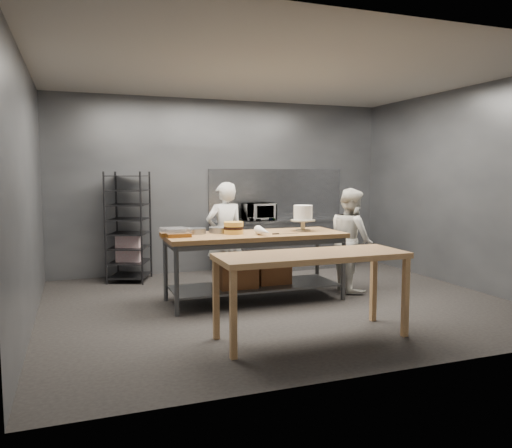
{
  "coord_description": "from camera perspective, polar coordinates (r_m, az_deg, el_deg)",
  "views": [
    {
      "loc": [
        -2.51,
        -6.03,
        1.72
      ],
      "look_at": [
        -0.25,
        0.17,
        1.05
      ],
      "focal_mm": 35.0,
      "sensor_mm": 36.0,
      "label": 1
    }
  ],
  "objects": [
    {
      "name": "offset_spatula",
      "position": [
        6.61,
        2.97,
        -1.12
      ],
      "size": [
        0.36,
        0.02,
        0.02
      ],
      "color": "slate",
      "rests_on": "work_table"
    },
    {
      "name": "microwave",
      "position": [
        8.78,
        0.32,
        1.43
      ],
      "size": [
        0.54,
        0.37,
        0.3
      ],
      "primitive_type": "imported",
      "color": "black",
      "rests_on": "back_counter"
    },
    {
      "name": "ground",
      "position": [
        6.75,
        2.54,
        -8.96
      ],
      "size": [
        6.0,
        6.0,
        0.0
      ],
      "primitive_type": "plane",
      "color": "black",
      "rests_on": "ground"
    },
    {
      "name": "back_counter",
      "position": [
        9.02,
        3.13,
        -2.29
      ],
      "size": [
        2.6,
        0.6,
        0.9
      ],
      "color": "slate",
      "rests_on": "ground"
    },
    {
      "name": "cake_pans",
      "position": [
        6.69,
        -6.99,
        -0.79
      ],
      "size": [
        0.85,
        0.32,
        0.07
      ],
      "color": "gray",
      "rests_on": "work_table"
    },
    {
      "name": "pastry_clamshells",
      "position": [
        6.42,
        -9.21,
        -0.93
      ],
      "size": [
        0.37,
        0.33,
        0.11
      ],
      "color": "#945F1D",
      "rests_on": "work_table"
    },
    {
      "name": "chef_behind",
      "position": [
        7.43,
        -3.59,
        -1.35
      ],
      "size": [
        0.62,
        0.45,
        1.59
      ],
      "primitive_type": "imported",
      "rotation": [
        0.0,
        0.0,
        3.26
      ],
      "color": "white",
      "rests_on": "ground"
    },
    {
      "name": "back_wall",
      "position": [
        8.89,
        -3.61,
        4.37
      ],
      "size": [
        6.0,
        0.04,
        3.0
      ],
      "primitive_type": "cube",
      "color": "#4C4F54",
      "rests_on": "ground"
    },
    {
      "name": "piping_bag",
      "position": [
        6.4,
        0.88,
        -0.84
      ],
      "size": [
        0.13,
        0.38,
        0.12
      ],
      "primitive_type": "cone",
      "rotation": [
        1.57,
        0.0,
        0.04
      ],
      "color": "white",
      "rests_on": "work_table"
    },
    {
      "name": "layer_cake",
      "position": [
        6.63,
        -2.58,
        -0.44
      ],
      "size": [
        0.26,
        0.26,
        0.16
      ],
      "color": "#EFB14C",
      "rests_on": "work_table"
    },
    {
      "name": "splashback_panel",
      "position": [
        9.21,
        2.42,
        3.5
      ],
      "size": [
        2.6,
        0.02,
        0.9
      ],
      "primitive_type": "cube",
      "color": "slate",
      "rests_on": "back_counter"
    },
    {
      "name": "near_counter",
      "position": [
        5.21,
        6.41,
        -4.26
      ],
      "size": [
        2.0,
        0.7,
        0.9
      ],
      "color": "#9F6E41",
      "rests_on": "ground"
    },
    {
      "name": "chef_right",
      "position": [
        7.45,
        10.82,
        -1.76
      ],
      "size": [
        0.62,
        0.77,
        1.51
      ],
      "primitive_type": "imported",
      "rotation": [
        0.0,
        0.0,
        1.5
      ],
      "color": "white",
      "rests_on": "ground"
    },
    {
      "name": "speed_rack",
      "position": [
        8.22,
        -14.35,
        -0.42
      ],
      "size": [
        0.79,
        0.82,
        1.75
      ],
      "color": "black",
      "rests_on": "ground"
    },
    {
      "name": "work_table",
      "position": [
        6.74,
        -0.29,
        -4.0
      ],
      "size": [
        2.4,
        0.9,
        0.92
      ],
      "color": "#8D5D38",
      "rests_on": "ground"
    },
    {
      "name": "frosted_cake_stand",
      "position": [
        6.97,
        5.39,
        1.08
      ],
      "size": [
        0.34,
        0.34,
        0.36
      ],
      "color": "#ADA58A",
      "rests_on": "work_table"
    }
  ]
}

